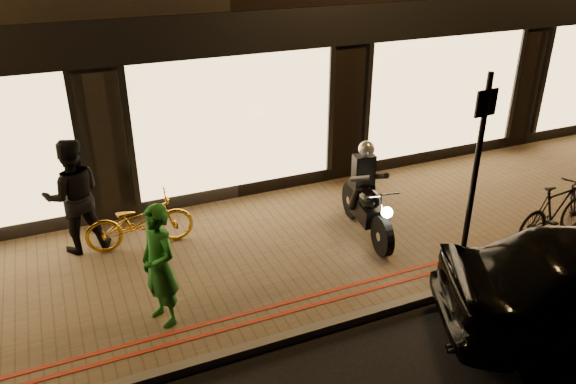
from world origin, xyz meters
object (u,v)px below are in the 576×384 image
object	(u,v)px
sign_post	(476,169)
bicycle_gold	(139,221)
person_green	(159,266)
motorcycle	(366,200)

from	to	relation	value
sign_post	bicycle_gold	distance (m)	5.10
sign_post	person_green	bearing A→B (deg)	171.01
person_green	motorcycle	bearing A→B (deg)	82.61
motorcycle	person_green	size ratio (longest dim) A/B	1.17
motorcycle	sign_post	bearing A→B (deg)	-58.73
sign_post	bicycle_gold	xyz separation A→B (m)	(-4.16, 2.67, -1.24)
motorcycle	sign_post	size ratio (longest dim) A/B	0.65
motorcycle	sign_post	distance (m)	2.04
person_green	sign_post	bearing A→B (deg)	58.87
motorcycle	bicycle_gold	bearing A→B (deg)	171.01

